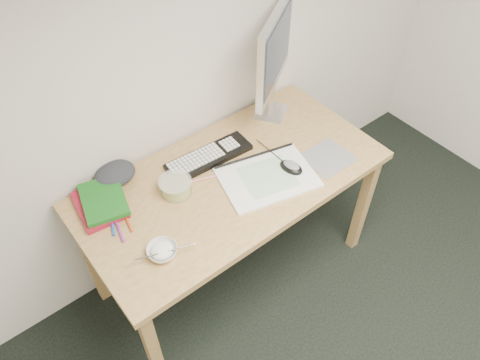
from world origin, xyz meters
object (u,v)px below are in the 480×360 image
at_px(desk, 232,190).
at_px(rice_bowl, 162,251).
at_px(keyboard, 209,157).
at_px(monitor, 274,53).
at_px(sketchpad, 268,177).

bearing_deg(desk, rice_bowl, -161.06).
xyz_separation_m(keyboard, monitor, (0.45, 0.08, 0.34)).
xyz_separation_m(sketchpad, keyboard, (-0.13, 0.27, 0.01)).
relative_size(sketchpad, monitor, 0.74).
height_order(sketchpad, keyboard, keyboard).
xyz_separation_m(keyboard, rice_bowl, (-0.45, -0.32, 0.01)).
xyz_separation_m(monitor, rice_bowl, (-0.90, -0.40, -0.33)).
height_order(keyboard, rice_bowl, rice_bowl).
relative_size(desk, keyboard, 3.39).
distance_m(monitor, rice_bowl, 1.04).
distance_m(desk, rice_bowl, 0.50).
bearing_deg(monitor, rice_bowl, 170.26).
relative_size(monitor, rice_bowl, 4.63).
xyz_separation_m(desk, keyboard, (-0.01, 0.16, 0.09)).
xyz_separation_m(desk, sketchpad, (0.12, -0.10, 0.09)).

